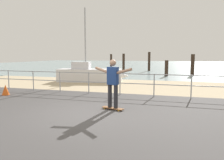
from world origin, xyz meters
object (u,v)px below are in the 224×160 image
Objects in this scene: sailboat at (92,74)px; skateboard at (113,108)px; skateboarder at (113,81)px; traffic_cone at (6,90)px.

sailboat is 6.15× the size of skateboard.
traffic_cone is (-5.59, 1.26, -0.77)m from skateboarder.
skateboard is 5.73m from traffic_cone.
sailboat is 6.31m from traffic_cone.
skateboarder reaches higher than traffic_cone.
sailboat is at bearing 116.49° from skateboard.
skateboard is at bearing 18.43° from skateboarder.
traffic_cone is at bearing -108.29° from sailboat.
sailboat reaches higher than skateboarder.
sailboat is 8.11m from skateboard.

